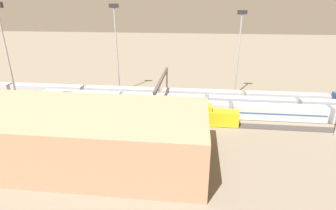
{
  "coord_description": "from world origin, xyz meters",
  "views": [
    {
      "loc": [
        -7.76,
        69.32,
        27.87
      ],
      "look_at": [
        -0.4,
        4.4,
        2.5
      ],
      "focal_mm": 28.07,
      "sensor_mm": 36.0,
      "label": 1
    }
  ],
  "objects_px": {
    "light_mast_3": "(6,50)",
    "maintenance_shed": "(52,134)",
    "train_on_track_3": "(230,110)",
    "light_mast_0": "(239,43)",
    "light_mast_2": "(116,38)",
    "train_on_track_4": "(216,117)",
    "train_on_track_2": "(206,102)",
    "signal_gantry": "(162,82)",
    "train_on_track_1": "(157,95)"
  },
  "relations": [
    {
      "from": "light_mast_0",
      "to": "light_mast_3",
      "type": "xyz_separation_m",
      "value": [
        55.92,
        27.69,
        1.17
      ]
    },
    {
      "from": "light_mast_2",
      "to": "signal_gantry",
      "type": "relative_size",
      "value": 1.11
    },
    {
      "from": "train_on_track_3",
      "to": "signal_gantry",
      "type": "relative_size",
      "value": 3.82
    },
    {
      "from": "light_mast_2",
      "to": "maintenance_shed",
      "type": "relative_size",
      "value": 0.48
    },
    {
      "from": "train_on_track_2",
      "to": "signal_gantry",
      "type": "distance_m",
      "value": 13.69
    },
    {
      "from": "signal_gantry",
      "to": "maintenance_shed",
      "type": "xyz_separation_m",
      "value": [
        17.07,
        28.17,
        -2.43
      ]
    },
    {
      "from": "light_mast_0",
      "to": "maintenance_shed",
      "type": "distance_m",
      "value": 58.7
    },
    {
      "from": "light_mast_3",
      "to": "maintenance_shed",
      "type": "relative_size",
      "value": 0.49
    },
    {
      "from": "train_on_track_1",
      "to": "maintenance_shed",
      "type": "height_order",
      "value": "maintenance_shed"
    },
    {
      "from": "train_on_track_4",
      "to": "light_mast_2",
      "type": "distance_m",
      "value": 41.19
    },
    {
      "from": "train_on_track_4",
      "to": "light_mast_2",
      "type": "relative_size",
      "value": 0.36
    },
    {
      "from": "light_mast_0",
      "to": "light_mast_2",
      "type": "height_order",
      "value": "light_mast_2"
    },
    {
      "from": "maintenance_shed",
      "to": "train_on_track_2",
      "type": "bearing_deg",
      "value": -136.48
    },
    {
      "from": "light_mast_3",
      "to": "signal_gantry",
      "type": "bearing_deg",
      "value": -157.92
    },
    {
      "from": "train_on_track_1",
      "to": "light_mast_0",
      "type": "height_order",
      "value": "light_mast_0"
    },
    {
      "from": "train_on_track_2",
      "to": "light_mast_0",
      "type": "distance_m",
      "value": 22.38
    },
    {
      "from": "train_on_track_4",
      "to": "light_mast_2",
      "type": "bearing_deg",
      "value": -36.22
    },
    {
      "from": "train_on_track_2",
      "to": "signal_gantry",
      "type": "xyz_separation_m",
      "value": [
        12.58,
        0.0,
        5.4
      ]
    },
    {
      "from": "train_on_track_2",
      "to": "train_on_track_1",
      "type": "height_order",
      "value": "train_on_track_1"
    },
    {
      "from": "signal_gantry",
      "to": "maintenance_shed",
      "type": "distance_m",
      "value": 33.02
    },
    {
      "from": "signal_gantry",
      "to": "train_on_track_1",
      "type": "bearing_deg",
      "value": -65.84
    },
    {
      "from": "light_mast_3",
      "to": "light_mast_2",
      "type": "bearing_deg",
      "value": -124.0
    },
    {
      "from": "signal_gantry",
      "to": "maintenance_shed",
      "type": "height_order",
      "value": "maintenance_shed"
    },
    {
      "from": "light_mast_0",
      "to": "train_on_track_2",
      "type": "bearing_deg",
      "value": 55.74
    },
    {
      "from": "train_on_track_2",
      "to": "train_on_track_3",
      "type": "bearing_deg",
      "value": 140.19
    },
    {
      "from": "train_on_track_4",
      "to": "light_mast_0",
      "type": "bearing_deg",
      "value": -107.19
    },
    {
      "from": "light_mast_2",
      "to": "light_mast_3",
      "type": "height_order",
      "value": "light_mast_3"
    },
    {
      "from": "train_on_track_3",
      "to": "light_mast_2",
      "type": "relative_size",
      "value": 3.44
    },
    {
      "from": "train_on_track_4",
      "to": "signal_gantry",
      "type": "relative_size",
      "value": 0.4
    },
    {
      "from": "train_on_track_4",
      "to": "light_mast_3",
      "type": "height_order",
      "value": "light_mast_3"
    },
    {
      "from": "train_on_track_4",
      "to": "train_on_track_3",
      "type": "xyz_separation_m",
      "value": [
        -3.9,
        -5.0,
        -0.15
      ]
    },
    {
      "from": "train_on_track_2",
      "to": "train_on_track_4",
      "type": "bearing_deg",
      "value": 101.86
    },
    {
      "from": "train_on_track_1",
      "to": "signal_gantry",
      "type": "bearing_deg",
      "value": 114.16
    },
    {
      "from": "train_on_track_4",
      "to": "train_on_track_2",
      "type": "relative_size",
      "value": 0.1
    },
    {
      "from": "train_on_track_2",
      "to": "maintenance_shed",
      "type": "relative_size",
      "value": 1.65
    },
    {
      "from": "train_on_track_3",
      "to": "maintenance_shed",
      "type": "height_order",
      "value": "maintenance_shed"
    },
    {
      "from": "train_on_track_3",
      "to": "maintenance_shed",
      "type": "bearing_deg",
      "value": 33.01
    },
    {
      "from": "light_mast_0",
      "to": "light_mast_2",
      "type": "xyz_separation_m",
      "value": [
        38.2,
        1.42,
        0.97
      ]
    },
    {
      "from": "light_mast_0",
      "to": "light_mast_3",
      "type": "height_order",
      "value": "light_mast_3"
    },
    {
      "from": "train_on_track_4",
      "to": "light_mast_3",
      "type": "xyz_separation_m",
      "value": [
        48.51,
        3.72,
        15.7
      ]
    },
    {
      "from": "train_on_track_2",
      "to": "light_mast_2",
      "type": "bearing_deg",
      "value": -23.63
    },
    {
      "from": "train_on_track_3",
      "to": "light_mast_0",
      "type": "height_order",
      "value": "light_mast_0"
    },
    {
      "from": "train_on_track_3",
      "to": "light_mast_0",
      "type": "xyz_separation_m",
      "value": [
        -3.52,
        -18.97,
        14.68
      ]
    },
    {
      "from": "train_on_track_3",
      "to": "train_on_track_4",
      "type": "bearing_deg",
      "value": 52.06
    },
    {
      "from": "train_on_track_2",
      "to": "signal_gantry",
      "type": "relative_size",
      "value": 3.82
    },
    {
      "from": "light_mast_3",
      "to": "maintenance_shed",
      "type": "bearing_deg",
      "value": 139.23
    },
    {
      "from": "train_on_track_3",
      "to": "train_on_track_1",
      "type": "height_order",
      "value": "train_on_track_1"
    },
    {
      "from": "train_on_track_4",
      "to": "train_on_track_3",
      "type": "distance_m",
      "value": 6.34
    },
    {
      "from": "train_on_track_4",
      "to": "train_on_track_2",
      "type": "xyz_separation_m",
      "value": [
        2.1,
        -10.0,
        -0.14
      ]
    },
    {
      "from": "train_on_track_3",
      "to": "light_mast_3",
      "type": "xyz_separation_m",
      "value": [
        52.4,
        8.72,
        15.85
      ]
    }
  ]
}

